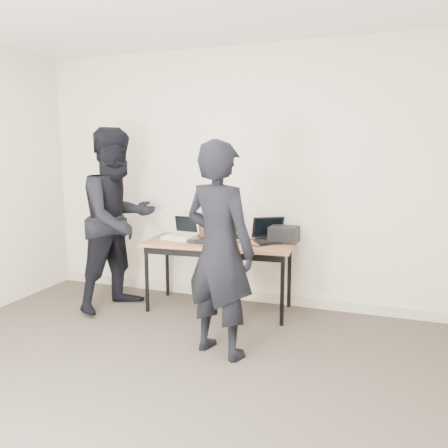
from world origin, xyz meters
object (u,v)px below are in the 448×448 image
at_px(laptop_center, 217,235).
at_px(person_typist, 219,250).
at_px(leather_satchel, 210,225).
at_px(equipment_box, 284,234).
at_px(laptop_right, 271,236).
at_px(desk, 219,247).
at_px(person_observer, 119,220).
at_px(laptop_beige, 181,234).

bearing_deg(laptop_center, person_typist, -71.73).
relative_size(leather_satchel, equipment_box, 1.33).
bearing_deg(leather_satchel, laptop_right, 0.65).
bearing_deg(equipment_box, desk, -163.04).
xyz_separation_m(laptop_center, equipment_box, (0.66, 0.18, 0.02)).
relative_size(laptop_center, person_observer, 0.20).
relative_size(laptop_beige, equipment_box, 1.19).
bearing_deg(person_typist, person_observer, -9.56).
relative_size(laptop_center, person_typist, 0.22).
xyz_separation_m(laptop_beige, laptop_center, (0.40, -0.01, 0.01)).
relative_size(equipment_box, person_typist, 0.16).
bearing_deg(equipment_box, laptop_beige, -171.13).
bearing_deg(laptop_right, desk, 170.06).
height_order(laptop_center, equipment_box, laptop_center).
xyz_separation_m(laptop_beige, person_typist, (0.77, -0.96, 0.09)).
bearing_deg(laptop_center, laptop_right, 15.08).
height_order(equipment_box, person_typist, person_typist).
xyz_separation_m(leather_satchel, equipment_box, (0.81, -0.04, -0.05)).
bearing_deg(laptop_right, equipment_box, -27.95).
distance_m(desk, person_observer, 1.07).
relative_size(laptop_center, equipment_box, 1.35).
height_order(laptop_right, person_typist, person_typist).
bearing_deg(equipment_box, person_typist, -104.17).
height_order(laptop_center, person_typist, person_typist).
bearing_deg(laptop_center, person_observer, -167.32).
height_order(desk, person_observer, person_observer).
bearing_deg(laptop_right, laptop_center, 167.69).
height_order(desk, leather_satchel, leather_satchel).
bearing_deg(person_observer, equipment_box, -54.25).
relative_size(desk, person_observer, 0.83).
relative_size(person_typist, person_observer, 0.92).
xyz_separation_m(equipment_box, person_observer, (-1.63, -0.45, 0.13)).
bearing_deg(laptop_beige, person_observer, -146.84).
distance_m(laptop_center, leather_satchel, 0.27).
bearing_deg(laptop_beige, laptop_right, 16.11).
bearing_deg(person_typist, equipment_box, -87.10).
distance_m(laptop_center, laptop_right, 0.55).
xyz_separation_m(laptop_right, person_observer, (-1.50, -0.45, 0.16)).
relative_size(laptop_center, laptop_right, 0.85).
bearing_deg(equipment_box, laptop_right, -177.41).
distance_m(desk, laptop_right, 0.54).
distance_m(leather_satchel, equipment_box, 0.81).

